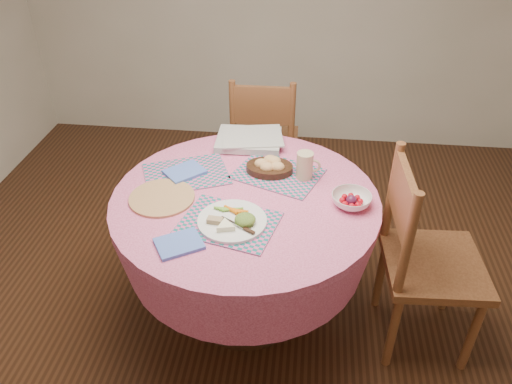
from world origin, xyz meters
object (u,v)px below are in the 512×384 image
dining_table (246,230)px  fruit_bowl (351,200)px  chair_back (264,139)px  dinner_plate (233,220)px  chair_right (423,257)px  bread_bowl (270,166)px  latte_mug (305,165)px  wicker_trivet (162,198)px

dining_table → fruit_bowl: bearing=-1.3°
chair_back → dinner_plate: (-0.01, -1.22, 0.28)m
fruit_bowl → chair_back: bearing=115.8°
chair_back → chair_right: bearing=127.2°
chair_back → bread_bowl: size_ratio=4.12×
chair_right → dinner_plate: (-0.85, -0.14, 0.24)m
chair_back → dining_table: bearing=90.1°
chair_right → bread_bowl: 0.83m
bread_bowl → chair_right: bearing=-21.4°
chair_back → latte_mug: size_ratio=7.08×
chair_back → fruit_bowl: bearing=115.0°
wicker_trivet → dinner_plate: size_ratio=1.01×
dinner_plate → bread_bowl: (0.12, 0.43, 0.02)m
chair_back → latte_mug: chair_back is taller
dinner_plate → chair_back: bearing=89.7°
chair_right → chair_back: 1.37m
dining_table → chair_right: (0.83, -0.07, -0.03)m
chair_right → latte_mug: bearing=62.7°
chair_back → wicker_trivet: bearing=70.7°
dining_table → latte_mug: (0.27, 0.19, 0.27)m
chair_right → chair_back: chair_right is taller
bread_bowl → dining_table: bearing=-112.5°
wicker_trivet → dinner_plate: 0.38m
chair_back → wicker_trivet: chair_back is taller
chair_right → latte_mug: 0.69m
dinner_plate → fruit_bowl: 0.54m
dining_table → dinner_plate: bearing=-96.4°
wicker_trivet → dinner_plate: bearing=-22.6°
latte_mug → dining_table: bearing=-144.8°
bread_bowl → dinner_plate: bearing=-105.0°
dinner_plate → dining_table: bearing=83.6°
wicker_trivet → latte_mug: (0.64, 0.25, 0.07)m
dinner_plate → bread_bowl: bearing=75.0°
dinner_plate → latte_mug: bearing=53.8°
wicker_trivet → latte_mug: latte_mug is taller
chair_right → chair_back: size_ratio=1.06×
latte_mug → bread_bowl: bearing=168.4°
latte_mug → fruit_bowl: 0.30m
dining_table → chair_right: bearing=-4.6°
latte_mug → dinner_plate: bearing=-126.2°
bread_bowl → latte_mug: latte_mug is taller
chair_right → dinner_plate: 0.90m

